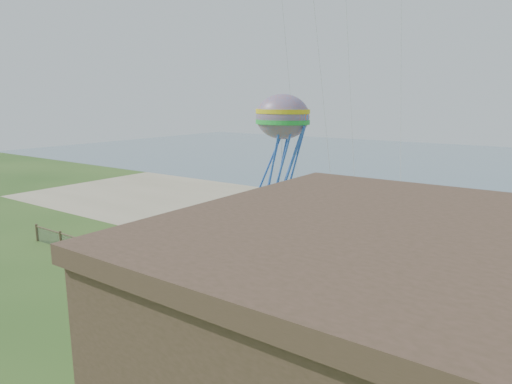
% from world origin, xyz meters
% --- Properties ---
extents(ground, '(160.00, 160.00, 0.00)m').
position_xyz_m(ground, '(0.00, 0.00, 0.00)').
color(ground, '#2B511B').
rests_on(ground, ground).
extents(sand_beach, '(72.00, 20.00, 0.02)m').
position_xyz_m(sand_beach, '(0.00, 22.00, 0.00)').
color(sand_beach, tan).
rests_on(sand_beach, ground).
extents(ocean, '(160.00, 68.00, 0.02)m').
position_xyz_m(ocean, '(0.00, 66.00, 0.00)').
color(ocean, slate).
rests_on(ocean, ground).
extents(chainlink_fence, '(36.20, 0.20, 1.25)m').
position_xyz_m(chainlink_fence, '(0.00, 6.00, 0.55)').
color(chainlink_fence, brown).
rests_on(chainlink_fence, ground).
extents(picnic_table, '(1.86, 1.53, 0.70)m').
position_xyz_m(picnic_table, '(6.48, 3.51, 0.35)').
color(picnic_table, brown).
rests_on(picnic_table, ground).
extents(octopus_kite, '(4.19, 3.65, 7.21)m').
position_xyz_m(octopus_kite, '(-1.48, 12.66, 7.15)').
color(octopus_kite, orange).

